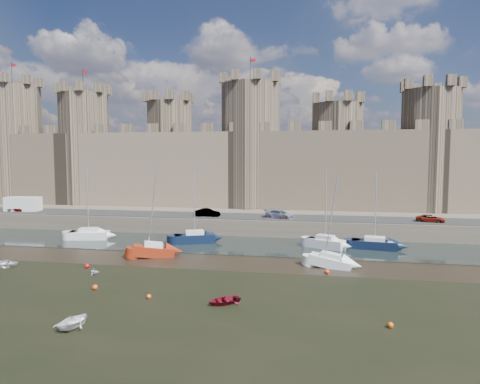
{
  "coord_description": "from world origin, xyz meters",
  "views": [
    {
      "loc": [
        14.73,
        -32.13,
        12.03
      ],
      "look_at": [
        4.82,
        22.0,
        7.43
      ],
      "focal_mm": 32.0,
      "sensor_mm": 36.0,
      "label": 1
    }
  ],
  "objects_px": {
    "car_0": "(15,209)",
    "sailboat_0": "(89,234)",
    "sailboat_1": "(195,237)",
    "sailboat_4": "(154,250)",
    "sailboat_2": "(325,242)",
    "sailboat_5": "(331,261)",
    "car_1": "(207,213)",
    "car_3": "(431,219)",
    "sailboat_3": "(375,243)",
    "van": "(23,204)",
    "car_2": "(280,214)"
  },
  "relations": [
    {
      "from": "car_0",
      "to": "sailboat_0",
      "type": "height_order",
      "value": "sailboat_0"
    },
    {
      "from": "sailboat_0",
      "to": "sailboat_1",
      "type": "bearing_deg",
      "value": -10.21
    },
    {
      "from": "car_0",
      "to": "sailboat_4",
      "type": "distance_m",
      "value": 36.36
    },
    {
      "from": "sailboat_2",
      "to": "sailboat_5",
      "type": "relative_size",
      "value": 1.08
    },
    {
      "from": "car_1",
      "to": "car_3",
      "type": "bearing_deg",
      "value": -87.03
    },
    {
      "from": "car_3",
      "to": "sailboat_2",
      "type": "relative_size",
      "value": 0.37
    },
    {
      "from": "sailboat_1",
      "to": "sailboat_3",
      "type": "relative_size",
      "value": 1.1
    },
    {
      "from": "car_0",
      "to": "sailboat_4",
      "type": "bearing_deg",
      "value": -123.39
    },
    {
      "from": "sailboat_2",
      "to": "sailboat_5",
      "type": "bearing_deg",
      "value": -63.15
    },
    {
      "from": "sailboat_5",
      "to": "sailboat_0",
      "type": "bearing_deg",
      "value": 177.76
    },
    {
      "from": "sailboat_0",
      "to": "sailboat_1",
      "type": "height_order",
      "value": "sailboat_1"
    },
    {
      "from": "car_1",
      "to": "sailboat_5",
      "type": "height_order",
      "value": "sailboat_5"
    },
    {
      "from": "sailboat_2",
      "to": "sailboat_4",
      "type": "height_order",
      "value": "sailboat_4"
    },
    {
      "from": "car_0",
      "to": "sailboat_4",
      "type": "xyz_separation_m",
      "value": [
        31.98,
        -17.17,
        -2.23
      ]
    },
    {
      "from": "sailboat_3",
      "to": "car_1",
      "type": "bearing_deg",
      "value": 171.24
    },
    {
      "from": "car_1",
      "to": "sailboat_1",
      "type": "distance_m",
      "value": 8.91
    },
    {
      "from": "car_3",
      "to": "sailboat_5",
      "type": "relative_size",
      "value": 0.4
    },
    {
      "from": "car_3",
      "to": "sailboat_1",
      "type": "height_order",
      "value": "sailboat_1"
    },
    {
      "from": "car_3",
      "to": "sailboat_3",
      "type": "height_order",
      "value": "sailboat_3"
    },
    {
      "from": "car_0",
      "to": "sailboat_5",
      "type": "bearing_deg",
      "value": -114.27
    },
    {
      "from": "sailboat_1",
      "to": "sailboat_3",
      "type": "xyz_separation_m",
      "value": [
        24.0,
        0.55,
        -0.08
      ]
    },
    {
      "from": "car_0",
      "to": "car_3",
      "type": "height_order",
      "value": "car_3"
    },
    {
      "from": "car_1",
      "to": "car_3",
      "type": "relative_size",
      "value": 1.01
    },
    {
      "from": "van",
      "to": "sailboat_1",
      "type": "xyz_separation_m",
      "value": [
        33.62,
        -9.4,
        -2.9
      ]
    },
    {
      "from": "car_2",
      "to": "sailboat_1",
      "type": "xyz_separation_m",
      "value": [
        -10.96,
        -8.85,
        -2.32
      ]
    },
    {
      "from": "car_0",
      "to": "car_1",
      "type": "xyz_separation_m",
      "value": [
        34.15,
        -0.08,
        0.12
      ]
    },
    {
      "from": "car_1",
      "to": "car_3",
      "type": "height_order",
      "value": "car_1"
    },
    {
      "from": "car_2",
      "to": "sailboat_5",
      "type": "relative_size",
      "value": 0.47
    },
    {
      "from": "car_0",
      "to": "sailboat_2",
      "type": "distance_m",
      "value": 53.08
    },
    {
      "from": "car_3",
      "to": "sailboat_2",
      "type": "distance_m",
      "value": 17.64
    },
    {
      "from": "car_3",
      "to": "sailboat_1",
      "type": "relative_size",
      "value": 0.36
    },
    {
      "from": "sailboat_3",
      "to": "sailboat_0",
      "type": "bearing_deg",
      "value": -169.55
    },
    {
      "from": "van",
      "to": "car_1",
      "type": "bearing_deg",
      "value": -8.93
    },
    {
      "from": "car_3",
      "to": "sailboat_4",
      "type": "bearing_deg",
      "value": 134.13
    },
    {
      "from": "car_2",
      "to": "van",
      "type": "xyz_separation_m",
      "value": [
        -44.58,
        0.56,
        0.59
      ]
    },
    {
      "from": "car_2",
      "to": "sailboat_1",
      "type": "distance_m",
      "value": 14.27
    },
    {
      "from": "van",
      "to": "sailboat_2",
      "type": "height_order",
      "value": "sailboat_2"
    },
    {
      "from": "sailboat_0",
      "to": "sailboat_2",
      "type": "height_order",
      "value": "sailboat_2"
    },
    {
      "from": "car_2",
      "to": "sailboat_5",
      "type": "xyz_separation_m",
      "value": [
        7.18,
        -18.43,
        -2.45
      ]
    },
    {
      "from": "car_2",
      "to": "sailboat_1",
      "type": "relative_size",
      "value": 0.42
    },
    {
      "from": "van",
      "to": "sailboat_0",
      "type": "relative_size",
      "value": 0.56
    },
    {
      "from": "car_1",
      "to": "sailboat_3",
      "type": "distance_m",
      "value": 25.84
    },
    {
      "from": "car_1",
      "to": "sailboat_4",
      "type": "bearing_deg",
      "value": 175.25
    },
    {
      "from": "sailboat_3",
      "to": "sailboat_4",
      "type": "distance_m",
      "value": 28.1
    },
    {
      "from": "sailboat_3",
      "to": "car_2",
      "type": "bearing_deg",
      "value": 157.01
    },
    {
      "from": "car_3",
      "to": "car_1",
      "type": "bearing_deg",
      "value": 108.47
    },
    {
      "from": "sailboat_3",
      "to": "sailboat_2",
      "type": "bearing_deg",
      "value": -165.22
    },
    {
      "from": "sailboat_0",
      "to": "car_2",
      "type": "bearing_deg",
      "value": 7.81
    },
    {
      "from": "sailboat_4",
      "to": "car_3",
      "type": "bearing_deg",
      "value": 2.74
    },
    {
      "from": "car_3",
      "to": "van",
      "type": "relative_size",
      "value": 0.69
    }
  ]
}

